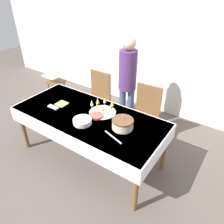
{
  "coord_description": "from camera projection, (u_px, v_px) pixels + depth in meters",
  "views": [
    {
      "loc": [
        1.65,
        -1.84,
        2.39
      ],
      "look_at": [
        0.33,
        0.09,
        0.88
      ],
      "focal_mm": 35.0,
      "sensor_mm": 36.0,
      "label": 1
    }
  ],
  "objects": [
    {
      "name": "ground_plane",
      "position": [
        91.0,
        156.0,
        3.35
      ],
      "size": [
        12.0,
        12.0,
        0.0
      ],
      "primitive_type": "plane",
      "color": "#564C47"
    },
    {
      "name": "wall_back",
      "position": [
        152.0,
        41.0,
        3.9
      ],
      "size": [
        8.0,
        0.05,
        2.7
      ],
      "color": "silver",
      "rests_on": "ground_plane"
    },
    {
      "name": "dining_table",
      "position": [
        89.0,
        121.0,
        3.0
      ],
      "size": [
        2.11,
        0.95,
        0.76
      ],
      "color": "white",
      "rests_on": "ground_plane"
    },
    {
      "name": "dining_chair_far_left",
      "position": [
        97.0,
        97.0,
        3.84
      ],
      "size": [
        0.42,
        0.42,
        0.97
      ],
      "color": "brown",
      "rests_on": "ground_plane"
    },
    {
      "name": "dining_chair_far_right",
      "position": [
        145.0,
        113.0,
        3.4
      ],
      "size": [
        0.44,
        0.44,
        0.97
      ],
      "color": "brown",
      "rests_on": "ground_plane"
    },
    {
      "name": "birthday_cake",
      "position": [
        123.0,
        124.0,
        2.67
      ],
      "size": [
        0.27,
        0.27,
        0.2
      ],
      "color": "beige",
      "rests_on": "dining_table"
    },
    {
      "name": "champagne_tray",
      "position": [
        102.0,
        107.0,
        2.96
      ],
      "size": [
        0.37,
        0.37,
        0.18
      ],
      "color": "silver",
      "rests_on": "dining_table"
    },
    {
      "name": "plate_stack_main",
      "position": [
        82.0,
        121.0,
        2.77
      ],
      "size": [
        0.24,
        0.24,
        0.06
      ],
      "color": "white",
      "rests_on": "dining_table"
    },
    {
      "name": "plate_stack_dessert",
      "position": [
        96.0,
        116.0,
        2.91
      ],
      "size": [
        0.18,
        0.18,
        0.03
      ],
      "color": "#CC4C47",
      "rests_on": "dining_table"
    },
    {
      "name": "cake_knife",
      "position": [
        113.0,
        137.0,
        2.55
      ],
      "size": [
        0.29,
        0.11,
        0.0
      ],
      "color": "silver",
      "rests_on": "dining_table"
    },
    {
      "name": "fork_pile",
      "position": [
        53.0,
        107.0,
        3.1
      ],
      "size": [
        0.17,
        0.06,
        0.02
      ],
      "color": "silver",
      "rests_on": "dining_table"
    },
    {
      "name": "napkin_pile",
      "position": [
        62.0,
        104.0,
        3.18
      ],
      "size": [
        0.15,
        0.15,
        0.01
      ],
      "color": "#E0D166",
      "rests_on": "dining_table"
    },
    {
      "name": "person_standing",
      "position": [
        127.0,
        78.0,
        3.44
      ],
      "size": [
        0.28,
        0.28,
        1.63
      ],
      "color": "#3F4C72",
      "rests_on": "ground_plane"
    },
    {
      "name": "high_chair",
      "position": [
        56.0,
        85.0,
        4.37
      ],
      "size": [
        0.33,
        0.35,
        0.71
      ],
      "color": "brown",
      "rests_on": "ground_plane"
    }
  ]
}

